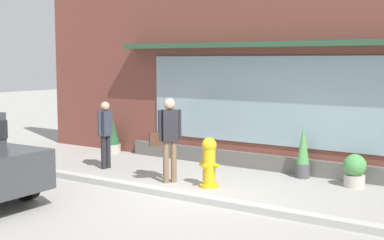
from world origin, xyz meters
name	(u,v)px	position (x,y,z in m)	size (l,w,h in m)	color
ground_plane	(191,197)	(0.00, 0.00, 0.00)	(60.00, 60.00, 0.00)	#9E9B93
curb_strip	(184,196)	(0.00, -0.20, 0.06)	(14.00, 0.24, 0.12)	#B2B2AD
storefront	(271,58)	(0.01, 3.19, 2.53)	(14.00, 0.81, 5.19)	brown
fire_hydrant	(209,162)	(-0.14, 0.84, 0.51)	(0.43, 0.40, 0.99)	gold
pedestrian_with_handbag	(169,133)	(-1.04, 0.70, 1.02)	(0.48, 0.55, 1.74)	brown
pedestrian_passerby	(105,130)	(-3.12, 1.03, 0.90)	(0.21, 0.47, 1.55)	#232328
potted_plant_window_right	(303,153)	(1.03, 2.69, 0.54)	(0.31, 0.31, 1.13)	#4C4C51
potted_plant_window_center	(112,135)	(-4.49, 2.71, 0.49)	(0.45, 0.45, 1.02)	#B7B2A3
potted_plant_by_entrance	(355,170)	(2.21, 2.51, 0.33)	(0.45, 0.45, 0.65)	#B7B2A3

